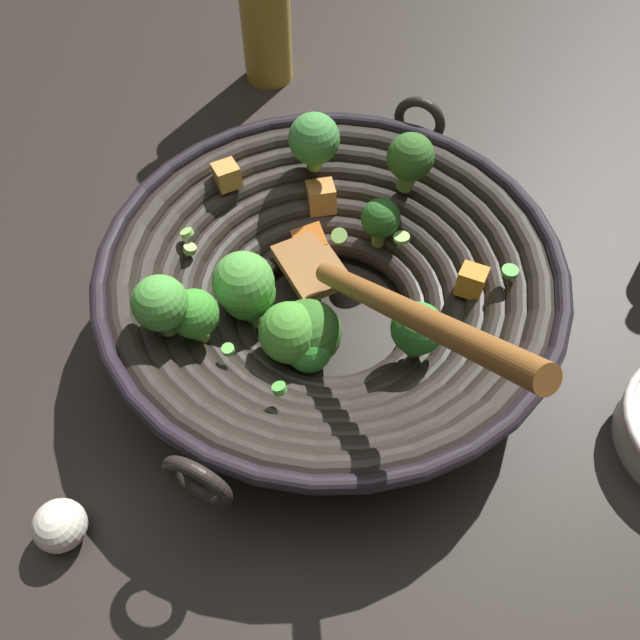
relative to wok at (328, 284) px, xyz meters
name	(u,v)px	position (x,y,z in m)	size (l,w,h in m)	color
ground_plane	(329,324)	(0.00, 0.00, -0.06)	(4.00, 4.00, 0.00)	#28231E
wok	(328,284)	(0.00, 0.00, 0.00)	(0.42, 0.42, 0.24)	black
garlic_bulb	(60,526)	(-0.28, -0.02, -0.04)	(0.04, 0.04, 0.04)	silver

